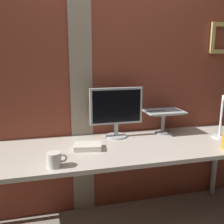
{
  "coord_description": "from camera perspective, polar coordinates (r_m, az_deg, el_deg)",
  "views": [
    {
      "loc": [
        -0.5,
        -1.72,
        1.41
      ],
      "look_at": [
        -0.03,
        0.16,
        0.97
      ],
      "focal_mm": 40.67,
      "sensor_mm": 36.0,
      "label": 1
    }
  ],
  "objects": [
    {
      "name": "paper_clutter_stack",
      "position": [
        1.91,
        -5.5,
        -7.73
      ],
      "size": [
        0.22,
        0.17,
        0.04
      ],
      "primitive_type": "cube",
      "rotation": [
        0.0,
        0.0,
        -0.17
      ],
      "color": "silver",
      "rests_on": "desk"
    },
    {
      "name": "desk",
      "position": [
        1.98,
        0.72,
        -9.37
      ],
      "size": [
        2.37,
        0.71,
        0.72
      ],
      "color": "beige",
      "rests_on": "ground_plane"
    },
    {
      "name": "coffee_mug",
      "position": [
        1.65,
        -12.88,
        -10.41
      ],
      "size": [
        0.13,
        0.09,
        0.09
      ],
      "color": "silver",
      "rests_on": "desk"
    },
    {
      "name": "monitor",
      "position": [
        2.12,
        0.97,
        0.78
      ],
      "size": [
        0.45,
        0.18,
        0.42
      ],
      "color": "#ADB2B7",
      "rests_on": "desk"
    },
    {
      "name": "brick_wall_back",
      "position": [
        2.25,
        -1.34,
        8.13
      ],
      "size": [
        3.35,
        0.16,
        2.46
      ],
      "color": "brown",
      "rests_on": "ground_plane"
    },
    {
      "name": "laptop",
      "position": [
        2.34,
        10.77,
        1.7
      ],
      "size": [
        0.34,
        0.32,
        0.22
      ],
      "color": "#ADB2B7",
      "rests_on": "laptop_stand"
    },
    {
      "name": "laptop_stand",
      "position": [
        2.3,
        11.42,
        -1.5
      ],
      "size": [
        0.28,
        0.22,
        0.19
      ],
      "color": "gray",
      "rests_on": "desk"
    }
  ]
}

